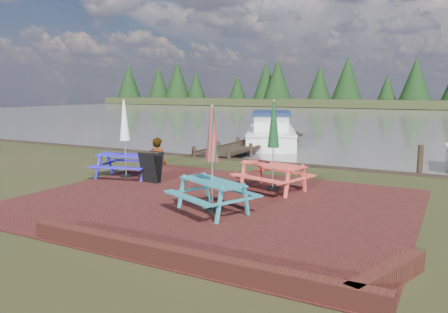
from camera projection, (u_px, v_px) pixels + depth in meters
ground at (190, 213)px, 9.46m from camera, size 120.00×120.00×0.00m
paving at (213, 202)px, 10.33m from camera, size 9.00×7.50×0.02m
brick_wall at (224, 263)px, 6.33m from camera, size 6.21×1.79×0.30m
water at (399, 118)px, 41.68m from camera, size 120.00×60.00×0.02m
far_treeline at (424, 86)px, 66.44m from camera, size 120.00×10.00×8.10m
picnic_table_teal at (212, 176)px, 9.40m from camera, size 2.13×2.04×2.31m
picnic_table_red at (273, 160)px, 11.42m from camera, size 2.07×1.94×2.37m
picnic_table_blue at (125, 151)px, 13.14m from camera, size 2.00×1.87×2.34m
chalkboard at (151, 167)px, 12.45m from camera, size 0.56×0.55×0.89m
jetty at (256, 143)px, 20.90m from camera, size 1.76×9.08×1.00m
boat_jetty at (271, 134)px, 22.49m from camera, size 4.70×7.11×1.95m
person at (157, 138)px, 15.48m from camera, size 0.72×0.50×1.91m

